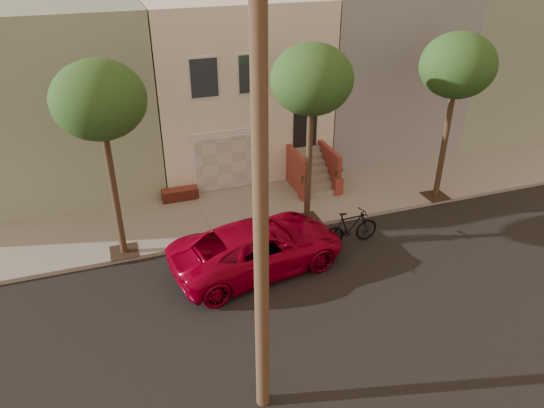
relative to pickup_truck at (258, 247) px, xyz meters
name	(u,v)px	position (x,y,z in m)	size (l,w,h in m)	color
ground	(325,292)	(1.50, -1.85, -0.77)	(90.00, 90.00, 0.00)	black
sidewalk	(268,207)	(1.50, 3.50, -0.70)	(40.00, 3.70, 0.15)	gray
house_row	(226,76)	(1.50, 9.34, 2.87)	(33.10, 11.70, 7.00)	beige
tree_left	(99,102)	(-4.00, 2.05, 4.49)	(2.70, 2.57, 6.30)	#2D2116
tree_mid	(312,81)	(2.50, 2.05, 4.49)	(2.70, 2.57, 6.30)	#2D2116
tree_right	(458,67)	(8.00, 2.05, 4.49)	(2.70, 2.57, 6.30)	#2D2116
pickup_truck	(258,247)	(0.00, 0.00, 0.00)	(2.56, 5.54, 1.54)	#9E001D
motorcycle	(350,228)	(3.34, 0.28, -0.14)	(0.60, 2.11, 1.27)	black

